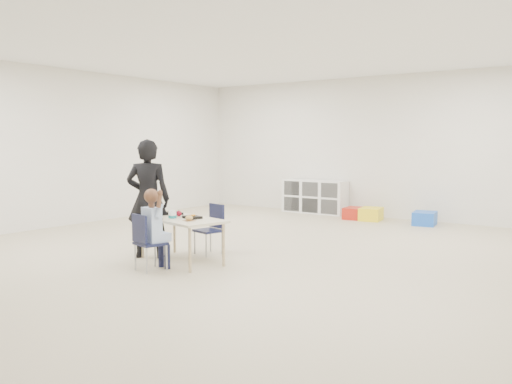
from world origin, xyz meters
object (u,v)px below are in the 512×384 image
Objects in this scene: child at (150,226)px; adult at (148,199)px; table at (181,239)px; chair_near at (151,242)px; cubby_shelf at (315,197)px.

child is 0.69× the size of adult.
child reaches higher than table.
cubby_shelf is (-0.99, 5.63, 0.02)m from chair_near.
chair_near is 0.63× the size of child.
adult is at bearing 151.97° from child.
chair_near is 0.19m from child.
adult reaches higher than cubby_shelf.
adult is at bearing 151.97° from chair_near.
table is 0.55m from chair_near.
cubby_shelf reaches higher than chair_near.
table is 1.26× the size of child.
table is 0.94× the size of cubby_shelf.
child is at bearing -74.01° from table.
table is at bearing 153.73° from adult.
child is 0.78m from adult.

